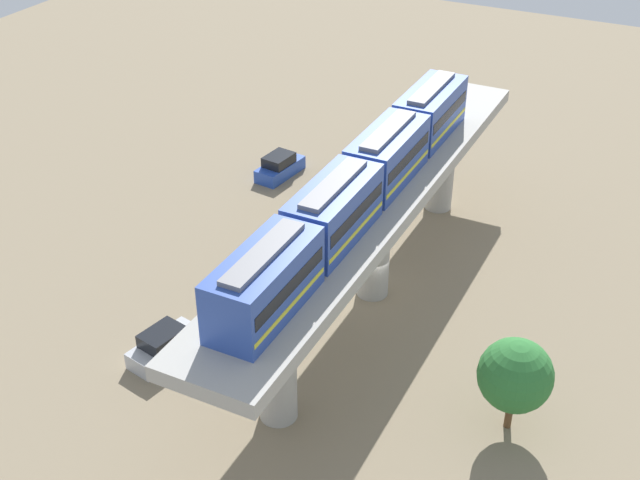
{
  "coord_description": "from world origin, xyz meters",
  "views": [
    {
      "loc": [
        -15.48,
        37.98,
        29.55
      ],
      "look_at": [
        2.5,
        2.04,
        4.21
      ],
      "focal_mm": 46.77,
      "sensor_mm": 36.0,
      "label": 1
    }
  ],
  "objects_px": {
    "parked_car_silver": "(165,345)",
    "tree_near_viaduct": "(515,375)",
    "parked_car_yellow": "(318,210)",
    "train": "(362,182)",
    "parked_car_blue": "(280,167)"
  },
  "relations": [
    {
      "from": "parked_car_yellow",
      "to": "tree_near_viaduct",
      "type": "distance_m",
      "value": 22.06
    },
    {
      "from": "train",
      "to": "parked_car_silver",
      "type": "relative_size",
      "value": 6.13
    },
    {
      "from": "train",
      "to": "tree_near_viaduct",
      "type": "height_order",
      "value": "train"
    },
    {
      "from": "tree_near_viaduct",
      "to": "parked_car_blue",
      "type": "bearing_deg",
      "value": -38.52
    },
    {
      "from": "parked_car_silver",
      "to": "tree_near_viaduct",
      "type": "bearing_deg",
      "value": -158.68
    },
    {
      "from": "train",
      "to": "parked_car_blue",
      "type": "height_order",
      "value": "train"
    },
    {
      "from": "train",
      "to": "parked_car_yellow",
      "type": "bearing_deg",
      "value": -50.58
    },
    {
      "from": "parked_car_blue",
      "to": "parked_car_yellow",
      "type": "relative_size",
      "value": 1.03
    },
    {
      "from": "train",
      "to": "parked_car_yellow",
      "type": "relative_size",
      "value": 6.43
    },
    {
      "from": "parked_car_silver",
      "to": "parked_car_yellow",
      "type": "xyz_separation_m",
      "value": [
        -0.87,
        -16.68,
        0.0
      ]
    },
    {
      "from": "parked_car_yellow",
      "to": "tree_near_viaduct",
      "type": "xyz_separation_m",
      "value": [
        -17.23,
        13.55,
        2.53
      ]
    },
    {
      "from": "parked_car_blue",
      "to": "tree_near_viaduct",
      "type": "bearing_deg",
      "value": 148.49
    },
    {
      "from": "train",
      "to": "parked_car_yellow",
      "type": "xyz_separation_m",
      "value": [
        6.82,
        -8.29,
        -7.8
      ]
    },
    {
      "from": "parked_car_silver",
      "to": "parked_car_yellow",
      "type": "relative_size",
      "value": 1.05
    },
    {
      "from": "parked_car_blue",
      "to": "tree_near_viaduct",
      "type": "height_order",
      "value": "tree_near_viaduct"
    }
  ]
}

